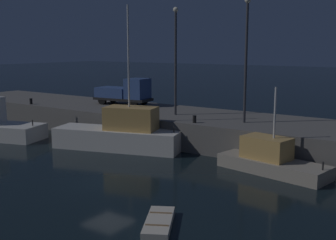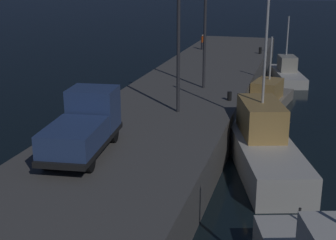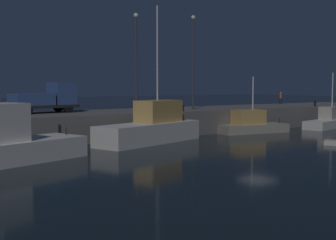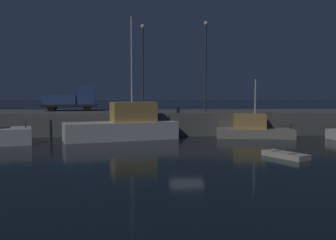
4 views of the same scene
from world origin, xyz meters
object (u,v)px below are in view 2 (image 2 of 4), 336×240
object	(u,v)px
fishing_trawler_red	(263,145)
dockworker	(202,41)
bollard_central	(229,96)
bollard_east	(260,51)
fishing_boat_orange	(268,98)
lamp_post_west	(179,23)
utility_truck	(84,126)
fishing_boat_white	(287,73)
lamp_post_east	(205,11)

from	to	relation	value
fishing_trawler_red	dockworker	distance (m)	27.00
dockworker	bollard_central	distance (m)	21.26
dockworker	bollard_east	xyz separation A→B (m)	(-1.18, -6.14, -0.57)
fishing_boat_orange	lamp_post_west	size ratio (longest dim) A/B	0.83
lamp_post_west	dockworker	xyz separation A→B (m)	(23.81, 3.49, -4.26)
bollard_central	utility_truck	bearing A→B (deg)	155.93
fishing_boat_white	lamp_post_east	bearing A→B (deg)	160.20
fishing_boat_orange	bollard_central	bearing A→B (deg)	164.13
lamp_post_east	bollard_central	world-z (taller)	lamp_post_east
fishing_trawler_red	bollard_east	bearing A→B (deg)	5.85
fishing_boat_white	fishing_trawler_red	bearing A→B (deg)	179.14
lamp_post_west	fishing_boat_white	bearing A→B (deg)	-14.57
fishing_boat_orange	utility_truck	size ratio (longest dim) A/B	1.23
fishing_boat_white	bollard_central	xyz separation A→B (m)	(-17.69, 2.98, 1.77)
bollard_central	lamp_post_west	bearing A→B (deg)	143.78
bollard_east	dockworker	bearing A→B (deg)	79.16
fishing_trawler_red	fishing_boat_white	size ratio (longest dim) A/B	1.34
lamp_post_west	bollard_central	bearing A→B (deg)	-36.22
utility_truck	bollard_central	distance (m)	12.09
bollard_central	bollard_east	distance (m)	19.22
bollard_east	lamp_post_west	bearing A→B (deg)	173.32
lamp_post_east	utility_truck	bearing A→B (deg)	169.44
fishing_boat_white	lamp_post_west	xyz separation A→B (m)	(-21.11, 5.49, 6.63)
lamp_post_east	bollard_east	world-z (taller)	lamp_post_east
lamp_post_west	lamp_post_east	distance (m)	6.46
bollard_central	fishing_boat_white	bearing A→B (deg)	-9.57
fishing_boat_orange	bollard_east	distance (m)	12.56
utility_truck	dockworker	world-z (taller)	utility_truck
fishing_boat_white	bollard_east	world-z (taller)	fishing_boat_white
dockworker	fishing_trawler_red	bearing A→B (deg)	-161.29
fishing_boat_white	lamp_post_west	distance (m)	22.80
bollard_central	bollard_east	xyz separation A→B (m)	(19.22, -0.15, 0.04)
lamp_post_west	lamp_post_east	bearing A→B (deg)	-1.86
utility_truck	lamp_post_west	bearing A→B (deg)	-17.62
fishing_trawler_red	lamp_post_west	world-z (taller)	lamp_post_west
utility_truck	bollard_east	world-z (taller)	utility_truck
fishing_trawler_red	lamp_post_east	xyz separation A→B (m)	(8.15, 4.94, 6.34)
fishing_boat_white	lamp_post_west	world-z (taller)	lamp_post_west
lamp_post_east	dockworker	xyz separation A→B (m)	(17.36, 3.70, -4.44)
lamp_post_east	bollard_east	distance (m)	17.11
lamp_post_west	dockworker	bearing A→B (deg)	8.35
lamp_post_east	fishing_trawler_red	bearing A→B (deg)	-148.79
bollard_east	lamp_post_east	bearing A→B (deg)	171.42
fishing_trawler_red	fishing_boat_white	world-z (taller)	fishing_trawler_red
fishing_trawler_red	lamp_post_east	size ratio (longest dim) A/B	1.19
fishing_boat_white	dockworker	bearing A→B (deg)	73.26
dockworker	utility_truck	bearing A→B (deg)	-178.02
fishing_trawler_red	utility_truck	bearing A→B (deg)	127.92
lamp_post_east	utility_truck	xyz separation A→B (m)	(-14.04, 2.62, -4.07)
fishing_boat_orange	lamp_post_west	world-z (taller)	lamp_post_west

